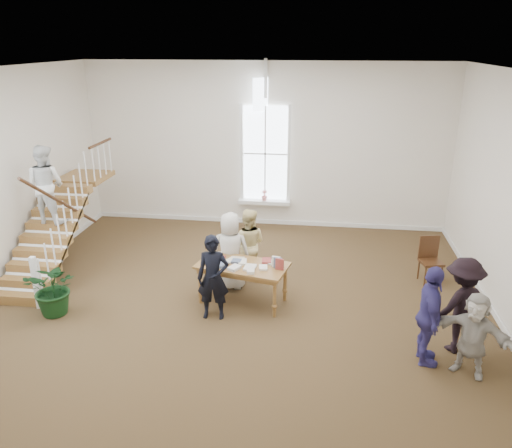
# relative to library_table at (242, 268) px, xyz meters

# --- Properties ---
(ground) EXTENTS (10.00, 10.00, 0.00)m
(ground) POSITION_rel_library_table_xyz_m (-0.08, 0.16, -0.75)
(ground) COLOR #48351C
(ground) RESTS_ON ground
(room_shell) EXTENTS (10.49, 10.00, 10.00)m
(room_shell) POSITION_rel_library_table_xyz_m (-0.08, 4.56, -0.34)
(room_shell) COLOR white
(room_shell) RESTS_ON ground
(staircase) EXTENTS (1.10, 4.10, 2.92)m
(staircase) POSITION_rel_library_table_xyz_m (-4.42, 0.91, 0.87)
(staircase) COLOR brown
(staircase) RESTS_ON ground
(library_table) EXTENTS (1.92, 1.25, 0.89)m
(library_table) POSITION_rel_library_table_xyz_m (0.00, 0.00, 0.00)
(library_table) COLOR brown
(library_table) RESTS_ON ground
(police_officer) EXTENTS (0.63, 0.44, 1.66)m
(police_officer) POSITION_rel_library_table_xyz_m (-0.44, -0.65, 0.08)
(police_officer) COLOR black
(police_officer) RESTS_ON ground
(elderly_woman) EXTENTS (0.85, 0.58, 1.68)m
(elderly_woman) POSITION_rel_library_table_xyz_m (-0.34, 0.60, 0.09)
(elderly_woman) COLOR beige
(elderly_woman) RESTS_ON ground
(person_yellow) EXTENTS (0.81, 0.64, 1.61)m
(person_yellow) POSITION_rel_library_table_xyz_m (-0.04, 1.10, 0.06)
(person_yellow) COLOR beige
(person_yellow) RESTS_ON ground
(woman_cluster_a) EXTENTS (0.45, 1.02, 1.71)m
(woman_cluster_a) POSITION_rel_library_table_xyz_m (3.28, -1.60, 0.11)
(woman_cluster_a) COLOR navy
(woman_cluster_a) RESTS_ON ground
(woman_cluster_b) EXTENTS (1.26, 1.07, 1.69)m
(woman_cluster_b) POSITION_rel_library_table_xyz_m (3.88, -1.15, 0.10)
(woman_cluster_b) COLOR black
(woman_cluster_b) RESTS_ON ground
(woman_cluster_c) EXTENTS (1.34, 1.00, 1.40)m
(woman_cluster_c) POSITION_rel_library_table_xyz_m (3.92, -1.80, -0.04)
(woman_cluster_c) COLOR #BCB5A9
(woman_cluster_c) RESTS_ON ground
(floor_plant) EXTENTS (1.03, 0.91, 1.09)m
(floor_plant) POSITION_rel_library_table_xyz_m (-3.48, -0.94, -0.20)
(floor_plant) COLOR #103314
(floor_plant) RESTS_ON ground
(side_chair) EXTENTS (0.53, 0.53, 1.02)m
(side_chair) POSITION_rel_library_table_xyz_m (3.90, 1.49, -0.18)
(side_chair) COLOR #35210E
(side_chair) RESTS_ON ground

